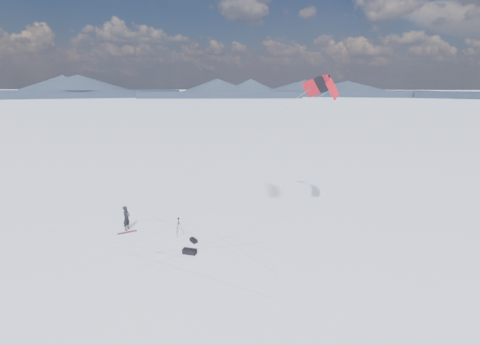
# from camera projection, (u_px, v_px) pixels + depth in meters

# --- Properties ---
(ground) EXTENTS (1800.00, 1800.00, 0.00)m
(ground) POSITION_uv_depth(u_px,v_px,m) (162.00, 240.00, 24.68)
(ground) COLOR white
(horizon_hills) EXTENTS (704.00, 704.42, 10.34)m
(horizon_hills) POSITION_uv_depth(u_px,v_px,m) (158.00, 178.00, 23.57)
(horizon_hills) COLOR black
(horizon_hills) RESTS_ON ground
(snow_tracks) EXTENTS (17.62, 14.39, 0.01)m
(snow_tracks) POSITION_uv_depth(u_px,v_px,m) (150.00, 244.00, 24.06)
(snow_tracks) COLOR #B0B8D8
(snow_tracks) RESTS_ON ground
(snowkiter) EXTENTS (0.51, 0.73, 1.89)m
(snowkiter) POSITION_uv_depth(u_px,v_px,m) (127.00, 230.00, 26.46)
(snowkiter) COLOR black
(snowkiter) RESTS_ON ground
(snowboard) EXTENTS (1.29, 1.05, 0.04)m
(snowboard) POSITION_uv_depth(u_px,v_px,m) (127.00, 232.00, 25.94)
(snowboard) COLOR maroon
(snowboard) RESTS_ON ground
(tripod) EXTENTS (0.65, 0.59, 1.39)m
(tripod) POSITION_uv_depth(u_px,v_px,m) (179.00, 224.00, 25.21)
(tripod) COLOR black
(tripod) RESTS_ON ground
(gear_bag_a) EXTENTS (0.95, 0.54, 0.40)m
(gear_bag_a) POSITION_uv_depth(u_px,v_px,m) (190.00, 251.00, 22.62)
(gear_bag_a) COLOR black
(gear_bag_a) RESTS_ON ground
(gear_bag_b) EXTENTS (0.68, 0.71, 0.30)m
(gear_bag_b) POSITION_uv_depth(u_px,v_px,m) (194.00, 240.00, 24.35)
(gear_bag_b) COLOR black
(gear_bag_b) RESTS_ON ground
(power_kite) EXTENTS (15.64, 6.38, 10.25)m
(power_kite) POSITION_uv_depth(u_px,v_px,m) (323.00, 87.00, 25.60)
(power_kite) COLOR red
(power_kite) RESTS_ON ground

